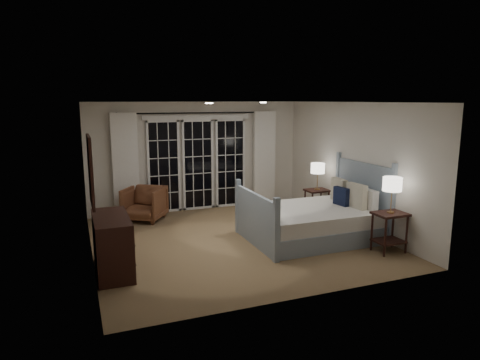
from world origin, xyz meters
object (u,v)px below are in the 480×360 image
object	(u,v)px
bed	(314,220)
nightstand_left	(390,226)
armchair	(145,204)
dresser	(112,244)
lamp_right	(318,169)
nightstand_right	(317,199)
lamp_left	(392,185)

from	to	relation	value
bed	nightstand_left	size ratio (longest dim) A/B	3.41
nightstand_left	armchair	distance (m)	4.95
dresser	lamp_right	bearing A→B (deg)	18.78
lamp_right	armchair	size ratio (longest dim) A/B	0.72
bed	nightstand_left	bearing A→B (deg)	-54.84
nightstand_left	armchair	xyz separation A→B (m)	(-3.54, 3.47, -0.09)
lamp_right	dresser	xyz separation A→B (m)	(-4.42, -1.50, -0.66)
bed	dresser	bearing A→B (deg)	-175.21
bed	nightstand_right	size ratio (longest dim) A/B	3.72
nightstand_left	lamp_right	world-z (taller)	lamp_right
nightstand_right	lamp_left	world-z (taller)	lamp_left
lamp_right	dresser	bearing A→B (deg)	-161.22
bed	lamp_left	xyz separation A→B (m)	(0.78, -1.11, 0.83)
bed	lamp_right	xyz separation A→B (m)	(0.78, 1.20, 0.75)
nightstand_left	nightstand_right	distance (m)	2.31
dresser	bed	bearing A→B (deg)	4.79
bed	lamp_left	distance (m)	1.59
bed	armchair	distance (m)	3.62
nightstand_left	lamp_right	xyz separation A→B (m)	(-0.00, 2.31, 0.63)
bed	lamp_right	world-z (taller)	bed
nightstand_right	dresser	distance (m)	4.67
nightstand_left	armchair	world-z (taller)	armchair
lamp_left	armchair	size ratio (longest dim) A/B	0.76
bed	lamp_left	world-z (taller)	bed
dresser	armchair	bearing A→B (deg)	71.50
dresser	nightstand_right	bearing A→B (deg)	18.78
armchair	dresser	world-z (taller)	dresser
bed	nightstand_left	xyz separation A→B (m)	(0.78, -1.11, 0.11)
bed	armchair	size ratio (longest dim) A/B	2.92
lamp_right	dresser	world-z (taller)	lamp_right
lamp_left	dresser	size ratio (longest dim) A/B	0.50
nightstand_right	dresser	xyz separation A→B (m)	(-4.42, -1.50, 0.02)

